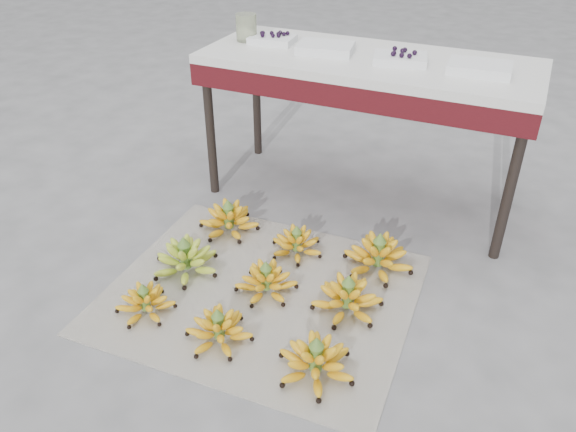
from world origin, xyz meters
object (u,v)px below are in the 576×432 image
at_px(tray_right, 400,58).
at_px(newspaper_mat, 261,293).
at_px(bunch_mid_center, 266,281).
at_px(glass_jar, 246,27).
at_px(bunch_back_left, 229,220).
at_px(bunch_front_right, 316,361).
at_px(tray_left, 326,48).
at_px(bunch_front_center, 219,330).
at_px(bunch_back_center, 297,243).
at_px(tray_far_left, 273,39).
at_px(bunch_front_left, 145,302).
at_px(vendor_table, 367,75).
at_px(bunch_mid_left, 186,259).
at_px(bunch_mid_right, 347,298).
at_px(tray_far_right, 480,68).
at_px(bunch_back_right, 378,256).

bearing_deg(tray_right, newspaper_mat, -106.97).
distance_m(newspaper_mat, bunch_mid_center, 0.06).
bearing_deg(glass_jar, bunch_back_left, -72.86).
height_order(bunch_front_right, bunch_mid_center, bunch_front_right).
relative_size(bunch_mid_center, tray_left, 1.04).
distance_m(bunch_front_center, bunch_back_center, 0.64).
distance_m(bunch_front_center, tray_far_left, 1.52).
xyz_separation_m(newspaper_mat, bunch_front_left, (-0.37, -0.30, 0.05)).
bearing_deg(tray_right, vendor_table, 168.26).
bearing_deg(tray_far_left, bunch_back_center, -56.95).
height_order(bunch_mid_left, bunch_mid_right, bunch_mid_left).
bearing_deg(glass_jar, bunch_mid_left, -79.97).
relative_size(bunch_back_left, tray_right, 1.13).
relative_size(bunch_front_left, bunch_mid_center, 0.87).
relative_size(bunch_front_center, tray_far_right, 1.09).
height_order(tray_far_left, glass_jar, glass_jar).
distance_m(bunch_mid_left, bunch_back_left, 0.36).
distance_m(bunch_back_left, tray_far_right, 1.34).
bearing_deg(bunch_back_left, bunch_mid_left, -89.16).
relative_size(newspaper_mat, bunch_mid_left, 3.47).
distance_m(bunch_back_center, tray_far_right, 1.12).
bearing_deg(tray_far_left, bunch_back_right, -37.29).
distance_m(vendor_table, tray_far_right, 0.52).
height_order(bunch_mid_left, bunch_mid_center, bunch_mid_left).
bearing_deg(bunch_back_right, bunch_front_right, -92.02).
bearing_deg(newspaper_mat, bunch_front_right, -40.01).
relative_size(bunch_mid_left, vendor_table, 0.23).
bearing_deg(bunch_mid_center, tray_far_left, 102.93).
xyz_separation_m(bunch_front_center, bunch_mid_right, (0.38, 0.36, 0.01)).
relative_size(bunch_mid_center, tray_far_right, 1.09).
distance_m(bunch_front_center, bunch_back_right, 0.80).
bearing_deg(bunch_mid_right, newspaper_mat, -171.98).
bearing_deg(bunch_mid_center, bunch_back_center, 78.50).
xyz_separation_m(bunch_mid_right, tray_far_left, (-0.76, 0.92, 0.72)).
xyz_separation_m(bunch_back_right, tray_far_left, (-0.80, 0.61, 0.72)).
height_order(bunch_front_right, tray_left, tray_left).
height_order(bunch_front_right, tray_right, tray_right).
distance_m(bunch_back_right, tray_far_right, 0.93).
height_order(bunch_mid_center, tray_far_left, tray_far_left).
bearing_deg(bunch_back_left, tray_right, 44.42).
bearing_deg(tray_far_left, tray_far_right, -3.09).
bearing_deg(tray_far_left, bunch_mid_left, -88.32).
xyz_separation_m(bunch_mid_center, bunch_back_left, (-0.37, 0.34, 0.01)).
height_order(bunch_front_left, bunch_back_right, bunch_back_right).
relative_size(bunch_front_center, glass_jar, 2.27).
distance_m(bunch_front_left, tray_right, 1.56).
relative_size(bunch_mid_center, glass_jar, 2.28).
relative_size(bunch_mid_right, tray_left, 1.00).
bearing_deg(bunch_front_center, bunch_back_right, 69.97).
xyz_separation_m(bunch_front_right, bunch_back_right, (0.02, 0.68, 0.01)).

